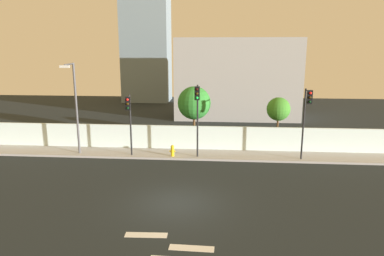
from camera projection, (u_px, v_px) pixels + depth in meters
The scene contains 13 objects.
ground_plane at pixel (177, 203), 18.00m from camera, with size 80.00×80.00×0.00m, color black.
sidewalk at pixel (191, 155), 25.96m from camera, with size 36.00×2.40×0.15m, color #A2A2A2.
perimeter_wall at pixel (192, 137), 26.99m from camera, with size 36.00×0.18×1.80m, color silver.
crosswalk_marking at pixel (172, 253), 13.57m from camera, with size 3.81×3.07×0.01m.
traffic_light_left at pixel (197, 107), 23.93m from camera, with size 0.35×1.27×5.12m.
traffic_light_center at pixel (129, 113), 24.27m from camera, with size 0.42×1.46×4.41m.
traffic_light_right at pixel (307, 110), 23.42m from camera, with size 0.35×1.19×4.93m.
street_lamp_curbside at pixel (75, 101), 24.95m from camera, with size 0.70×2.35×6.57m.
fire_hydrant at pixel (172, 150), 25.25m from camera, with size 0.44×0.26×0.81m.
roadside_tree_leftmost at pixel (194, 103), 27.92m from camera, with size 2.63×2.63×4.80m.
roadside_tree_midleft at pixel (278, 109), 27.49m from camera, with size 1.83×1.83×4.00m.
low_building_distant at pixel (237, 78), 39.55m from camera, with size 13.51×6.00×8.81m, color #9C9C9C.
tower_on_skyline at pixel (145, 14), 50.42m from camera, with size 6.72×5.00×25.10m, color slate.
Camera 1 is at (2.11, -16.59, 7.72)m, focal length 33.02 mm.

